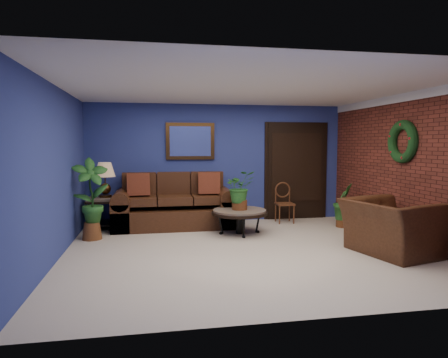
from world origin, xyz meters
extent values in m
plane|color=beige|center=(0.00, 0.00, 0.00)|extent=(5.50, 5.50, 0.00)
cube|color=navy|center=(0.00, 2.50, 1.25)|extent=(5.50, 0.04, 2.50)
cube|color=navy|center=(-2.75, 0.00, 1.25)|extent=(0.04, 5.00, 2.50)
cube|color=maroon|center=(2.75, 0.00, 1.25)|extent=(0.04, 5.00, 2.50)
cube|color=white|center=(0.00, 0.00, 2.50)|extent=(5.50, 5.00, 0.02)
cube|color=white|center=(2.72, 0.00, 2.43)|extent=(0.03, 5.00, 0.14)
cube|color=#442B13|center=(-0.60, 2.46, 1.72)|extent=(1.02, 0.06, 0.77)
cube|color=black|center=(1.75, 2.47, 1.05)|extent=(1.44, 0.06, 2.18)
torus|color=black|center=(2.69, 0.05, 1.70)|extent=(0.16, 0.72, 0.72)
cube|color=#462414|center=(-0.97, 2.00, 0.20)|extent=(2.41, 1.04, 0.39)
cube|color=#462414|center=(-0.97, 2.38, 0.56)|extent=(2.06, 0.28, 0.98)
cube|color=#462414|center=(-1.66, 1.93, 0.56)|extent=(0.66, 0.71, 0.15)
cube|color=#462414|center=(-0.97, 1.93, 0.56)|extent=(0.66, 0.71, 0.15)
cube|color=#462414|center=(-0.29, 1.93, 0.56)|extent=(0.66, 0.71, 0.15)
cube|color=#462414|center=(-2.00, 2.00, 0.27)|extent=(0.35, 1.04, 0.55)
cube|color=#462414|center=(0.06, 2.00, 0.27)|extent=(0.35, 1.04, 0.55)
cube|color=maroon|center=(-1.67, 1.98, 0.86)|extent=(0.44, 0.13, 0.44)
cube|color=maroon|center=(-0.27, 1.98, 0.86)|extent=(0.44, 0.13, 0.44)
cylinder|color=#55504B|center=(0.18, 1.20, 0.42)|extent=(0.99, 0.99, 0.05)
cylinder|color=black|center=(0.18, 1.20, 0.39)|extent=(1.05, 1.05, 0.05)
cylinder|color=black|center=(0.18, 1.20, 0.20)|extent=(0.14, 0.14, 0.40)
cube|color=#55504B|center=(-2.30, 2.05, 0.60)|extent=(0.65, 0.65, 0.05)
cube|color=black|center=(-2.30, 2.05, 0.56)|extent=(0.69, 0.69, 0.04)
cube|color=black|center=(-2.30, 2.05, 0.12)|extent=(0.58, 0.58, 0.03)
cylinder|color=black|center=(-2.57, 1.78, 0.30)|extent=(0.03, 0.03, 0.60)
cylinder|color=black|center=(-2.03, 1.78, 0.30)|extent=(0.03, 0.03, 0.60)
cylinder|color=black|center=(-2.57, 2.32, 0.30)|extent=(0.03, 0.03, 0.60)
cylinder|color=black|center=(-2.03, 2.32, 0.30)|extent=(0.03, 0.03, 0.60)
cylinder|color=#442B13|center=(-2.30, 2.05, 0.65)|extent=(0.24, 0.24, 0.05)
sphere|color=#442B13|center=(-2.30, 2.05, 0.77)|extent=(0.22, 0.22, 0.22)
cylinder|color=#442B13|center=(-2.30, 2.05, 0.95)|extent=(0.02, 0.02, 0.28)
cone|color=tan|center=(-2.30, 2.05, 1.14)|extent=(0.39, 0.39, 0.28)
cube|color=#5E2E1B|center=(1.35, 2.05, 0.40)|extent=(0.38, 0.38, 0.04)
torus|color=#5E2E1B|center=(1.36, 2.21, 0.68)|extent=(0.34, 0.05, 0.34)
cylinder|color=#5E2E1B|center=(1.19, 1.90, 0.19)|extent=(0.03, 0.03, 0.38)
cylinder|color=#5E2E1B|center=(1.50, 1.89, 0.19)|extent=(0.03, 0.03, 0.38)
cylinder|color=#5E2E1B|center=(1.20, 2.21, 0.19)|extent=(0.03, 0.03, 0.38)
cylinder|color=#5E2E1B|center=(1.51, 2.20, 0.19)|extent=(0.03, 0.03, 0.38)
imported|color=#462414|center=(2.15, -0.56, 0.41)|extent=(1.37, 1.49, 0.82)
cylinder|color=brown|center=(0.18, 1.20, 0.54)|extent=(0.28, 0.28, 0.18)
imported|color=#19511E|center=(0.18, 1.20, 0.88)|extent=(0.61, 0.55, 0.59)
cylinder|color=brown|center=(2.35, 1.40, 0.10)|extent=(0.26, 0.26, 0.20)
imported|color=#19511E|center=(2.35, 1.40, 0.52)|extent=(0.49, 0.43, 0.74)
cylinder|color=brown|center=(-2.45, 1.22, 0.15)|extent=(0.34, 0.34, 0.30)
imported|color=#19511E|center=(-2.45, 1.22, 0.84)|extent=(0.72, 0.59, 1.18)
camera|label=1|loc=(-1.41, -5.94, 1.66)|focal=32.00mm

